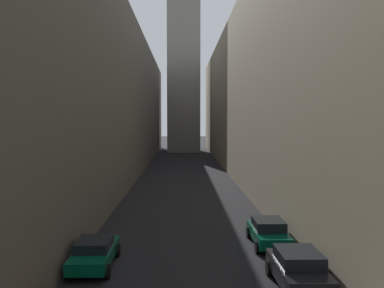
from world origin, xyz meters
The scene contains 6 objects.
ground_plane centered at (0.00, 48.00, 0.00)m, with size 264.00×264.00×0.00m, color black.
building_block_left centered at (-12.03, 50.00, 9.20)m, with size 13.06×108.00×18.40m, color #60594F.
building_block_right centered at (12.25, 50.00, 9.79)m, with size 13.51×108.00×19.57m, color gray.
parked_car_left_third centered at (-4.40, 19.97, 0.69)m, with size 1.90×4.31×1.32m.
parked_car_right_third centered at (4.40, 17.33, 0.81)m, with size 2.02×4.17×1.55m.
parked_car_right_far centered at (4.40, 23.21, 0.74)m, with size 1.94×4.26×1.42m.
Camera 1 is at (-0.31, 0.86, 6.83)m, focal length 38.96 mm.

